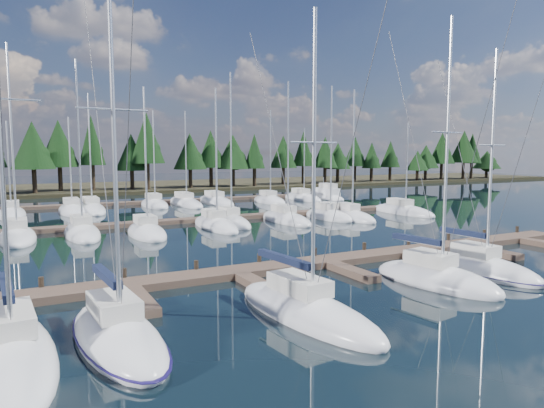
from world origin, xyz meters
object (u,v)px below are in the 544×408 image
front_sailboat_4 (480,269)px  front_sailboat_0 (12,354)px  front_sailboat_1 (118,336)px  main_dock (329,264)px  front_sailboat_3 (435,279)px  front_sailboat_2 (305,311)px  motor_yacht_right (327,196)px

front_sailboat_4 → front_sailboat_0: bearing=-177.5°
front_sailboat_1 → main_dock: bearing=25.1°
front_sailboat_4 → front_sailboat_3: bearing=-173.9°
front_sailboat_1 → front_sailboat_0: bearing=-179.1°
front_sailboat_2 → front_sailboat_4: bearing=7.6°
front_sailboat_0 → motor_yacht_right: bearing=46.1°
front_sailboat_1 → motor_yacht_right: (38.49, 43.51, 0.15)m
main_dock → motor_yacht_right: (24.72, 37.05, 0.24)m
front_sailboat_3 → motor_yacht_right: bearing=63.0°
main_dock → front_sailboat_0: size_ratio=2.80×
front_sailboat_0 → front_sailboat_4: size_ratio=1.17×
motor_yacht_right → front_sailboat_1: bearing=-131.5°
front_sailboat_2 → motor_yacht_right: size_ratio=1.67×
front_sailboat_1 → front_sailboat_2: front_sailboat_1 is taller
main_dock → front_sailboat_4: bearing=-38.8°
front_sailboat_2 → main_dock: bearing=49.6°
main_dock → front_sailboat_4: front_sailboat_4 is taller
front_sailboat_0 → front_sailboat_2: front_sailboat_0 is taller
front_sailboat_0 → front_sailboat_4: (24.02, 1.03, -0.01)m
main_dock → front_sailboat_2: (-6.14, -7.20, 0.08)m
front_sailboat_1 → front_sailboat_3: front_sailboat_1 is taller
front_sailboat_0 → front_sailboat_3: front_sailboat_0 is taller
front_sailboat_4 → motor_yacht_right: (17.90, 42.53, 0.16)m
front_sailboat_3 → front_sailboat_2: bearing=-171.8°
front_sailboat_1 → front_sailboat_2: 7.67m
front_sailboat_0 → front_sailboat_4: 24.04m
main_dock → front_sailboat_1: front_sailboat_1 is taller
front_sailboat_3 → motor_yacht_right: front_sailboat_3 is taller
front_sailboat_0 → front_sailboat_3: (20.01, 0.60, -0.00)m
motor_yacht_right → front_sailboat_0: bearing=-133.9°
main_dock → motor_yacht_right: 44.54m
front_sailboat_4 → front_sailboat_1: bearing=-177.3°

